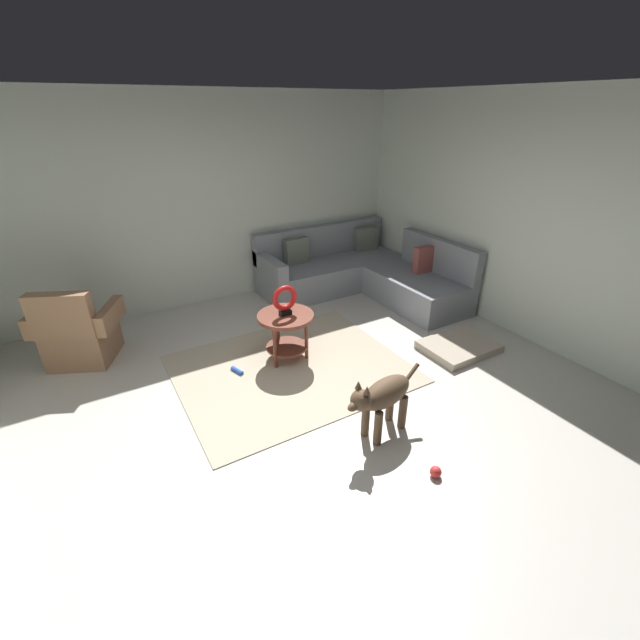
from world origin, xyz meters
name	(u,v)px	position (x,y,z in m)	size (l,w,h in m)	color
ground_plane	(311,414)	(0.00, 0.00, -0.05)	(6.00, 6.00, 0.10)	beige
wall_back	(200,204)	(0.00, 2.94, 1.35)	(6.00, 0.12, 2.70)	silver
wall_right	(545,224)	(2.94, 0.00, 1.35)	(0.12, 6.00, 2.70)	silver
area_rug	(291,368)	(0.15, 0.70, 0.01)	(2.30, 1.90, 0.01)	#BCAD93
sectional_couch	(362,274)	(1.99, 2.01, 0.29)	(2.20, 2.25, 0.88)	gray
armchair	(79,334)	(-1.71, 1.99, 0.32)	(0.98, 0.89, 0.88)	#936B4C
side_table	(286,325)	(0.21, 0.91, 0.42)	(0.60, 0.60, 0.54)	brown
torus_sculpture	(285,300)	(0.21, 0.91, 0.71)	(0.28, 0.08, 0.33)	black
dog_bed_mat	(459,346)	(1.98, 0.08, 0.04)	(0.80, 0.60, 0.09)	#B2A38E
dog	(383,397)	(0.36, -0.56, 0.38)	(0.84, 0.31, 0.63)	brown
dog_toy_ball	(436,472)	(0.43, -1.15, 0.04)	(0.09, 0.09, 0.09)	red
dog_toy_rope	(237,371)	(-0.37, 0.92, 0.03)	(0.05, 0.05, 0.16)	blue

